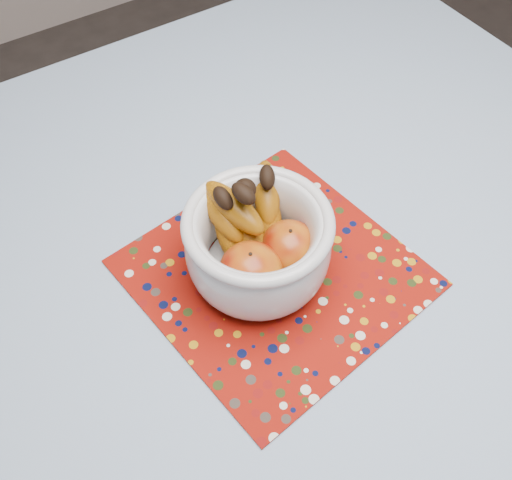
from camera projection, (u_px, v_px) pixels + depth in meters
table at (305, 282)px, 0.99m from camera, size 1.20×1.20×0.75m
tablecloth at (309, 254)px, 0.93m from camera, size 1.32×1.32×0.01m
placemat at (275, 273)px, 0.90m from camera, size 0.42×0.42×0.00m
fruit_bowl at (257, 237)px, 0.84m from camera, size 0.22×0.23×0.18m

